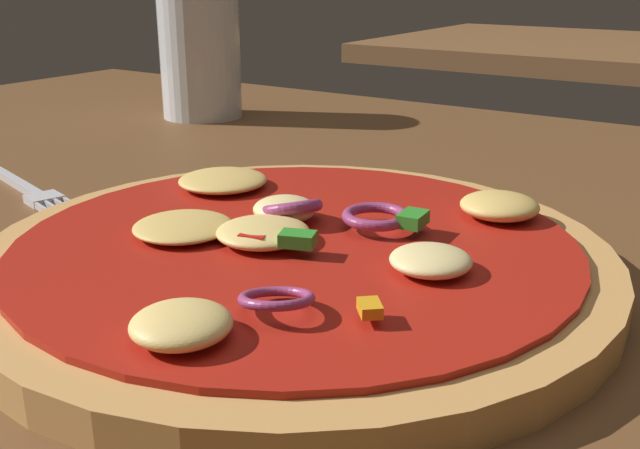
# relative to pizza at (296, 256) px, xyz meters

# --- Properties ---
(dining_table) EXTENTS (1.30, 0.85, 0.03)m
(dining_table) POSITION_rel_pizza_xyz_m (0.02, 0.02, -0.03)
(dining_table) COLOR brown
(dining_table) RESTS_ON ground
(pizza) EXTENTS (0.29, 0.29, 0.03)m
(pizza) POSITION_rel_pizza_xyz_m (0.00, 0.00, 0.00)
(pizza) COLOR tan
(pizza) RESTS_ON dining_table
(fork) EXTENTS (0.17, 0.06, 0.01)m
(fork) POSITION_rel_pizza_xyz_m (-0.22, 0.02, -0.01)
(fork) COLOR silver
(fork) RESTS_ON dining_table
(beer_glass) EXTENTS (0.07, 0.07, 0.13)m
(beer_glass) POSITION_rel_pizza_xyz_m (-0.30, 0.26, 0.05)
(beer_glass) COLOR silver
(beer_glass) RESTS_ON dining_table
(background_table) EXTENTS (0.79, 0.57, 0.03)m
(background_table) POSITION_rel_pizza_xyz_m (-0.15, 1.19, -0.03)
(background_table) COLOR brown
(background_table) RESTS_ON ground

